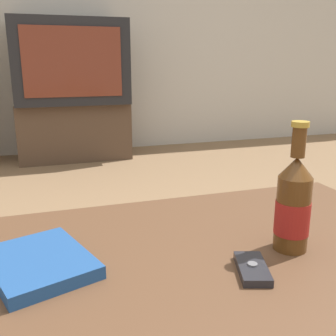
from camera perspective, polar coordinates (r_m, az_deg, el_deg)
name	(u,v)px	position (r m, az deg, el deg)	size (l,w,h in m)	color
coffee_table	(183,299)	(0.76, 2.14, -18.42)	(1.14, 0.72, 0.44)	brown
tv_stand	(74,131)	(3.39, -13.46, 5.31)	(0.89, 0.42, 0.46)	#4C3828
television	(70,62)	(3.33, -14.06, 14.70)	(0.87, 0.58, 0.64)	black
beer_bottle	(293,205)	(0.79, 17.71, -5.14)	(0.07, 0.07, 0.25)	#563314
cell_phone	(252,268)	(0.72, 12.13, -14.06)	(0.08, 0.11, 0.02)	#232328
table_book	(39,263)	(0.75, -18.19, -12.93)	(0.22, 0.24, 0.02)	navy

